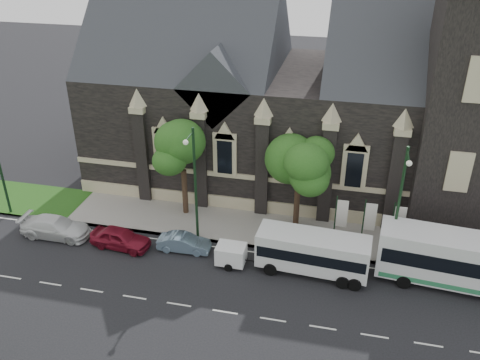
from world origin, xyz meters
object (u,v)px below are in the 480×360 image
(banner_flag_left, at_px, (339,216))
(street_lamp_mid, at_px, (194,180))
(shuttle_bus, at_px, (313,251))
(banner_flag_right, at_px, (397,223))
(street_lamp_near, at_px, (399,202))
(sedan, at_px, (184,243))
(tree_walk_right, at_px, (303,159))
(car_far_white, at_px, (56,227))
(tree_walk_left, at_px, (186,149))
(box_trailer, at_px, (231,254))
(banner_flag_center, at_px, (368,219))
(car_far_red, at_px, (120,238))

(banner_flag_left, bearing_deg, street_lamp_mid, -169.50)
(street_lamp_mid, height_order, shuttle_bus, street_lamp_mid)
(banner_flag_right, bearing_deg, street_lamp_near, -98.56)
(street_lamp_near, bearing_deg, sedan, -174.20)
(tree_walk_right, bearing_deg, car_far_white, -162.87)
(sedan, bearing_deg, shuttle_bus, -94.53)
(tree_walk_right, height_order, tree_walk_left, tree_walk_right)
(street_lamp_mid, height_order, box_trailer, street_lamp_mid)
(shuttle_bus, height_order, car_far_white, shuttle_bus)
(banner_flag_right, xyz_separation_m, car_far_white, (-24.87, -3.77, -1.61))
(tree_walk_left, xyz_separation_m, street_lamp_mid, (1.80, -3.61, -0.62))
(shuttle_bus, bearing_deg, banner_flag_left, 71.80)
(tree_walk_left, height_order, shuttle_bus, tree_walk_left)
(tree_walk_right, xyz_separation_m, street_lamp_near, (6.79, -3.62, -0.71))
(car_far_white, bearing_deg, street_lamp_near, -86.37)
(banner_flag_left, bearing_deg, tree_walk_left, 171.98)
(street_lamp_near, xyz_separation_m, sedan, (-14.51, -1.47, -4.47))
(banner_flag_center, distance_m, car_far_white, 23.24)
(street_lamp_mid, relative_size, sedan, 2.33)
(tree_walk_right, relative_size, car_far_white, 1.47)
(shuttle_bus, distance_m, car_far_white, 19.40)
(tree_walk_left, xyz_separation_m, shuttle_bus, (10.59, -5.46, -4.06))
(banner_flag_left, height_order, banner_flag_right, same)
(street_lamp_mid, distance_m, box_trailer, 5.82)
(street_lamp_near, bearing_deg, shuttle_bus, -160.39)
(street_lamp_mid, distance_m, banner_flag_right, 14.67)
(tree_walk_left, distance_m, street_lamp_near, 16.22)
(tree_walk_right, relative_size, banner_flag_right, 1.95)
(banner_flag_left, xyz_separation_m, banner_flag_right, (4.00, 0.00, 0.00))
(street_lamp_near, relative_size, shuttle_bus, 1.18)
(sedan, distance_m, car_far_red, 4.72)
(tree_walk_right, xyz_separation_m, banner_flag_left, (3.08, -1.71, -3.43))
(tree_walk_left, bearing_deg, car_far_white, -148.07)
(street_lamp_near, height_order, car_far_red, street_lamp_near)
(car_far_red, xyz_separation_m, car_far_white, (-5.40, 0.24, 0.01))
(tree_walk_right, xyz_separation_m, shuttle_bus, (1.58, -5.47, -4.15))
(box_trailer, relative_size, car_far_red, 0.65)
(street_lamp_mid, xyz_separation_m, banner_flag_right, (14.29, 1.91, -2.73))
(street_lamp_near, relative_size, car_far_white, 1.69)
(banner_flag_center, bearing_deg, shuttle_bus, -132.89)
(box_trailer, xyz_separation_m, car_far_white, (-13.81, 0.49, -0.11))
(sedan, bearing_deg, street_lamp_near, -86.38)
(tree_walk_right, relative_size, street_lamp_mid, 0.87)
(banner_flag_right, bearing_deg, car_far_white, -171.38)
(street_lamp_near, distance_m, street_lamp_mid, 14.00)
(street_lamp_mid, distance_m, car_far_red, 7.09)
(shuttle_bus, xyz_separation_m, box_trailer, (-5.57, -0.50, -0.79))
(sedan, xyz_separation_m, car_far_white, (-10.07, -0.39, 0.13))
(tree_walk_right, bearing_deg, box_trailer, -123.70)
(banner_flag_left, height_order, box_trailer, banner_flag_left)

